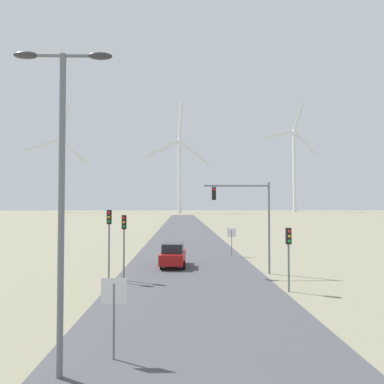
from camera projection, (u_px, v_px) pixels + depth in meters
road_surface at (186, 239)px, 52.37m from camera, size 10.00×240.00×0.01m
streetlamp at (62, 170)px, 10.59m from camera, size 2.81×0.32×9.18m
stop_sign_near at (114, 302)px, 11.68m from camera, size 0.81×0.07×2.51m
stop_sign_far at (232, 237)px, 34.75m from camera, size 0.81×0.07×2.59m
traffic_light_post_near_left at (109, 229)px, 23.62m from camera, size 0.28×0.34×4.47m
traffic_light_post_near_right at (289, 245)px, 20.69m from camera, size 0.28×0.34×3.52m
traffic_light_post_mid_left at (124, 232)px, 23.80m from camera, size 0.28×0.34×4.14m
traffic_light_mast_overhead at (247, 209)px, 26.05m from camera, size 4.61×0.35×6.38m
car_approaching at (173, 255)px, 28.94m from camera, size 2.04×4.20×1.83m
wind_turbine_far_left at (61, 166)px, 230.90m from camera, size 39.75×2.60×67.67m
wind_turbine_left at (180, 167)px, 212.84m from camera, size 36.49×18.16×64.08m
wind_turbine_center at (294, 163)px, 245.77m from camera, size 34.75×3.34×72.89m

